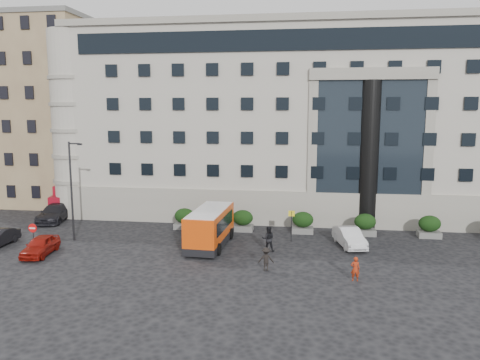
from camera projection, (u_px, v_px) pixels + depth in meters
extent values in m
plane|color=black|center=(212.00, 258.00, 33.41)|extent=(120.00, 120.00, 0.00)
cube|color=#A7A294|center=(301.00, 123.00, 52.80)|extent=(44.00, 24.00, 18.00)
cylinder|color=black|center=(369.00, 156.00, 40.91)|extent=(1.80, 1.80, 13.00)
cube|color=#81674B|center=(43.00, 114.00, 54.75)|extent=(14.00, 14.00, 20.00)
cube|color=#7C6448|center=(89.00, 106.00, 72.64)|extent=(13.00, 13.00, 22.00)
cube|color=#595856|center=(185.00, 226.00, 41.56)|extent=(1.80, 1.20, 0.50)
ellipsoid|color=black|center=(185.00, 216.00, 41.42)|extent=(1.80, 1.26, 1.34)
cube|color=#595856|center=(243.00, 228.00, 40.85)|extent=(1.80, 1.20, 0.50)
ellipsoid|color=black|center=(243.00, 218.00, 40.72)|extent=(1.80, 1.26, 1.34)
cube|color=#595856|center=(303.00, 230.00, 40.15)|extent=(1.80, 1.20, 0.50)
ellipsoid|color=black|center=(303.00, 220.00, 40.01)|extent=(1.80, 1.26, 1.34)
cube|color=#595856|center=(365.00, 232.00, 39.45)|extent=(1.80, 1.20, 0.50)
ellipsoid|color=black|center=(365.00, 222.00, 39.31)|extent=(1.80, 1.26, 1.34)
cube|color=#595856|center=(429.00, 234.00, 38.74)|extent=(1.80, 1.20, 0.50)
ellipsoid|color=black|center=(430.00, 224.00, 38.60)|extent=(1.80, 1.26, 1.34)
cylinder|color=#262628|center=(71.00, 192.00, 37.38)|extent=(0.16, 0.16, 8.00)
cylinder|color=#262628|center=(74.00, 144.00, 36.74)|extent=(0.90, 0.12, 0.12)
cube|color=black|center=(80.00, 144.00, 36.69)|extent=(0.35, 0.18, 0.14)
cylinder|color=#262628|center=(291.00, 226.00, 37.38)|extent=(0.08, 0.08, 2.50)
cube|color=yellow|center=(292.00, 213.00, 37.22)|extent=(0.50, 0.06, 0.45)
cylinder|color=#262628|center=(34.00, 240.00, 34.03)|extent=(0.08, 0.08, 2.20)
cylinder|color=red|center=(33.00, 228.00, 33.83)|extent=(0.64, 0.05, 0.64)
cube|color=white|center=(32.00, 228.00, 33.80)|extent=(0.45, 0.04, 0.10)
cube|color=#D24109|center=(210.00, 225.00, 36.09)|extent=(2.69, 6.98, 2.30)
cube|color=black|center=(210.00, 240.00, 36.27)|extent=(2.74, 7.02, 0.55)
cube|color=black|center=(210.00, 222.00, 36.05)|extent=(2.68, 5.47, 1.03)
cube|color=silver|center=(210.00, 211.00, 35.92)|extent=(2.56, 6.63, 0.18)
cylinder|color=black|center=(187.00, 248.00, 34.35)|extent=(0.32, 0.91, 0.90)
cylinder|color=black|center=(218.00, 249.00, 33.92)|extent=(0.32, 0.91, 0.90)
cylinder|color=black|center=(203.00, 232.00, 38.62)|extent=(0.32, 0.91, 0.90)
cylinder|color=black|center=(231.00, 234.00, 38.19)|extent=(0.32, 0.91, 0.90)
cube|color=maroon|center=(70.00, 196.00, 48.74)|extent=(3.00, 4.05, 2.55)
cube|color=maroon|center=(62.00, 205.00, 46.18)|extent=(2.52, 2.03, 1.74)
cube|color=black|center=(60.00, 203.00, 45.42)|extent=(1.93, 0.48, 0.82)
cylinder|color=black|center=(52.00, 212.00, 46.33)|extent=(0.42, 0.89, 0.86)
cylinder|color=black|center=(75.00, 212.00, 46.45)|extent=(0.42, 0.89, 0.86)
cylinder|color=black|center=(63.00, 205.00, 49.66)|extent=(0.42, 0.89, 0.86)
cylinder|color=black|center=(84.00, 205.00, 49.78)|extent=(0.42, 0.89, 0.86)
imported|color=maroon|center=(40.00, 246.00, 34.02)|extent=(2.07, 4.21, 1.38)
imported|color=black|center=(55.00, 213.00, 44.39)|extent=(3.04, 5.68, 1.57)
imported|color=black|center=(136.00, 201.00, 50.53)|extent=(3.15, 5.47, 1.44)
imported|color=silver|center=(349.00, 237.00, 36.15)|extent=(2.49, 4.64, 1.45)
imported|color=#9D280F|center=(355.00, 269.00, 28.81)|extent=(0.58, 0.39, 1.55)
imported|color=black|center=(268.00, 239.00, 34.80)|extent=(1.01, 0.83, 1.94)
imported|color=black|center=(266.00, 259.00, 30.63)|extent=(1.07, 0.67, 1.58)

